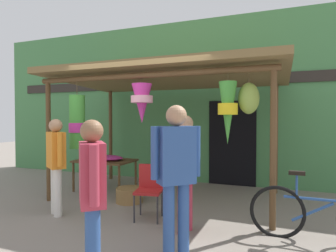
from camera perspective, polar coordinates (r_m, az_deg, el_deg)
ground_plane at (r=5.33m, az=-4.28°, el=-15.77°), size 30.00×30.00×0.00m
shop_facade at (r=7.42m, az=4.07°, el=4.74°), size 11.62×0.29×4.01m
market_stall_canopy at (r=5.71m, az=-0.44°, el=8.21°), size 4.55×2.68×2.53m
display_table at (r=6.58m, az=-12.23°, el=-7.06°), size 1.23×0.82×0.67m
flower_heap_on_table at (r=6.51m, az=-11.82°, el=-6.11°), size 0.75×0.53×0.10m
folding_chair at (r=4.72m, az=-3.60°, el=-11.70°), size 0.47×0.47×0.84m
wicker_basket_by_table at (r=5.68m, az=-7.57°, el=-13.25°), size 0.50×0.50×0.27m
parked_bicycle at (r=4.31m, az=27.72°, el=-15.27°), size 1.75×0.44×0.92m
vendor_in_orange at (r=3.28m, az=1.62°, el=-8.22°), size 0.46×0.43×1.73m
customer_foreground at (r=2.86m, az=-14.63°, el=-11.86°), size 0.43×0.47×1.57m
shopper_by_bananas at (r=5.11m, az=-21.09°, el=-6.02°), size 0.51×0.41×1.57m
passerby_at_right at (r=4.06m, az=3.40°, el=-7.35°), size 0.27×0.59×1.62m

